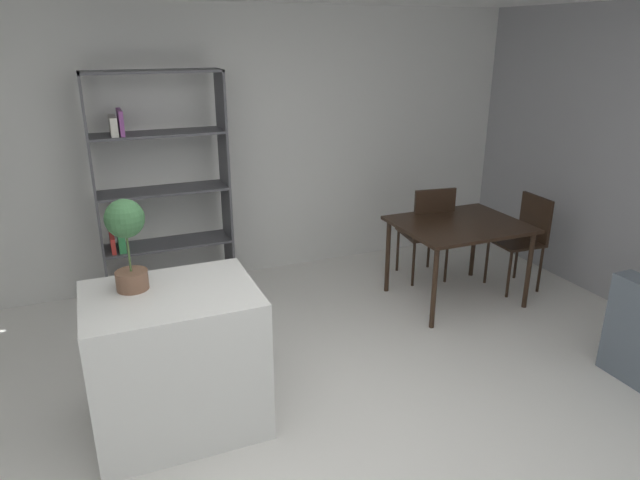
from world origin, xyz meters
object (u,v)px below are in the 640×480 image
at_px(kitchen_island, 176,360).
at_px(dining_table, 459,231).
at_px(dining_chair_window_side, 525,234).
at_px(potted_plant_on_island, 127,235).
at_px(open_bookshelf, 156,197).
at_px(dining_chair_far, 428,227).

relative_size(kitchen_island, dining_table, 0.91).
bearing_deg(kitchen_island, dining_chair_window_side, 13.75).
height_order(kitchen_island, dining_table, kitchen_island).
xyz_separation_m(kitchen_island, potted_plant_on_island, (-0.19, 0.14, 0.80)).
distance_m(potted_plant_on_island, open_bookshelf, 1.86).
bearing_deg(dining_chair_far, dining_table, 99.06).
bearing_deg(dining_table, open_bookshelf, 156.50).
bearing_deg(kitchen_island, potted_plant_on_island, 144.99).
bearing_deg(dining_table, potted_plant_on_island, -166.05).
relative_size(dining_table, dining_chair_far, 1.14).
relative_size(kitchen_island, open_bookshelf, 0.49).
bearing_deg(open_bookshelf, dining_table, -23.50).
bearing_deg(open_bookshelf, potted_plant_on_island, -101.58).
height_order(open_bookshelf, dining_chair_far, open_bookshelf).
bearing_deg(dining_table, kitchen_island, -162.43).
distance_m(dining_chair_far, dining_chair_window_side, 0.92).
height_order(open_bookshelf, dining_chair_window_side, open_bookshelf).
xyz_separation_m(kitchen_island, dining_chair_far, (2.66, 1.32, 0.11)).
bearing_deg(kitchen_island, dining_table, 17.57).
xyz_separation_m(dining_table, dining_chair_window_side, (0.77, -0.00, -0.13)).
bearing_deg(dining_chair_far, kitchen_island, 33.72).
bearing_deg(dining_table, dining_chair_window_side, -0.33).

